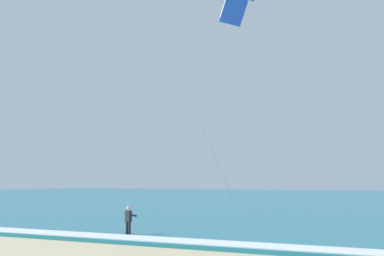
% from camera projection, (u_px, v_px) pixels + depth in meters
% --- Properties ---
extents(sea, '(200.00, 120.00, 0.20)m').
position_uv_depth(sea, '(320.00, 198.00, 75.66)').
color(sea, teal).
rests_on(sea, ground).
extents(surf_foam, '(200.00, 1.75, 0.04)m').
position_uv_depth(surf_foam, '(133.00, 238.00, 22.37)').
color(surf_foam, white).
rests_on(surf_foam, sea).
extents(surfboard, '(0.78, 1.47, 0.09)m').
position_uv_depth(surfboard, '(128.00, 237.00, 24.07)').
color(surfboard, '#239EC6').
rests_on(surfboard, ground).
extents(kitesurfer, '(0.61, 0.60, 1.69)m').
position_uv_depth(kitesurfer, '(129.00, 220.00, 24.19)').
color(kitesurfer, '#232328').
rests_on(kitesurfer, ground).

